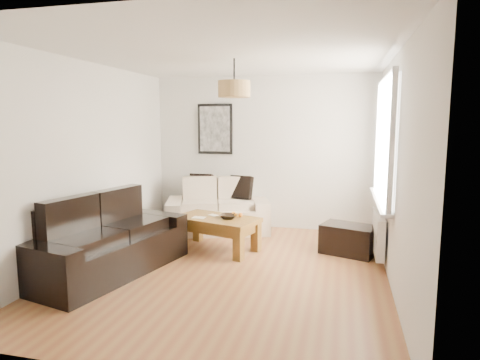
% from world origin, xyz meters
% --- Properties ---
extents(floor, '(4.50, 4.50, 0.00)m').
position_xyz_m(floor, '(0.00, 0.00, 0.00)').
color(floor, brown).
rests_on(floor, ground).
extents(ceiling, '(3.80, 4.50, 0.00)m').
position_xyz_m(ceiling, '(0.00, 0.00, 2.60)').
color(ceiling, white).
rests_on(ceiling, floor).
extents(wall_back, '(3.80, 0.04, 2.60)m').
position_xyz_m(wall_back, '(0.00, 2.25, 1.30)').
color(wall_back, silver).
rests_on(wall_back, floor).
extents(wall_front, '(3.80, 0.04, 2.60)m').
position_xyz_m(wall_front, '(0.00, -2.25, 1.30)').
color(wall_front, silver).
rests_on(wall_front, floor).
extents(wall_left, '(0.04, 4.50, 2.60)m').
position_xyz_m(wall_left, '(-1.90, 0.00, 1.30)').
color(wall_left, silver).
rests_on(wall_left, floor).
extents(wall_right, '(0.04, 4.50, 2.60)m').
position_xyz_m(wall_right, '(1.90, 0.00, 1.30)').
color(wall_right, silver).
rests_on(wall_right, floor).
extents(window_bay, '(0.14, 1.90, 1.60)m').
position_xyz_m(window_bay, '(1.86, 0.80, 1.60)').
color(window_bay, white).
rests_on(window_bay, wall_right).
extents(radiator, '(0.10, 0.90, 0.52)m').
position_xyz_m(radiator, '(1.82, 0.80, 0.38)').
color(radiator, white).
rests_on(radiator, wall_right).
extents(poster, '(0.62, 0.04, 0.87)m').
position_xyz_m(poster, '(-0.85, 2.22, 1.70)').
color(poster, black).
rests_on(poster, wall_back).
extents(pendant_shade, '(0.40, 0.40, 0.20)m').
position_xyz_m(pendant_shade, '(0.00, 0.30, 2.23)').
color(pendant_shade, tan).
rests_on(pendant_shade, ceiling).
extents(loveseat_cream, '(1.88, 1.38, 0.83)m').
position_xyz_m(loveseat_cream, '(-0.68, 1.78, 0.42)').
color(loveseat_cream, '#BDAE98').
rests_on(loveseat_cream, floor).
extents(sofa_leather, '(1.43, 2.20, 0.88)m').
position_xyz_m(sofa_leather, '(-1.43, -0.40, 0.44)').
color(sofa_leather, black).
rests_on(sofa_leather, floor).
extents(coffee_table, '(1.30, 0.95, 0.48)m').
position_xyz_m(coffee_table, '(-0.38, 0.76, 0.24)').
color(coffee_table, brown).
rests_on(coffee_table, floor).
extents(ottoman, '(0.82, 0.67, 0.41)m').
position_xyz_m(ottoman, '(1.45, 1.04, 0.20)').
color(ottoman, black).
rests_on(ottoman, floor).
extents(cushion_left, '(0.41, 0.14, 0.40)m').
position_xyz_m(cushion_left, '(-1.04, 1.98, 0.73)').
color(cushion_left, black).
rests_on(cushion_left, loveseat_cream).
extents(cushion_right, '(0.41, 0.21, 0.39)m').
position_xyz_m(cushion_right, '(-0.33, 1.98, 0.72)').
color(cushion_right, black).
rests_on(cushion_right, loveseat_cream).
extents(fruit_bowl, '(0.25, 0.25, 0.06)m').
position_xyz_m(fruit_bowl, '(-0.19, 0.72, 0.51)').
color(fruit_bowl, black).
rests_on(fruit_bowl, coffee_table).
extents(orange_a, '(0.07, 0.07, 0.06)m').
position_xyz_m(orange_a, '(-0.10, 0.79, 0.52)').
color(orange_a, orange).
rests_on(orange_a, fruit_bowl).
extents(orange_b, '(0.07, 0.07, 0.06)m').
position_xyz_m(orange_b, '(-0.05, 0.82, 0.52)').
color(orange_b, orange).
rests_on(orange_b, fruit_bowl).
extents(orange_c, '(0.08, 0.08, 0.07)m').
position_xyz_m(orange_c, '(-0.16, 0.85, 0.52)').
color(orange_c, orange).
rests_on(orange_c, fruit_bowl).
extents(papers, '(0.18, 0.13, 0.01)m').
position_xyz_m(papers, '(-0.62, 0.67, 0.48)').
color(papers, silver).
rests_on(papers, coffee_table).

